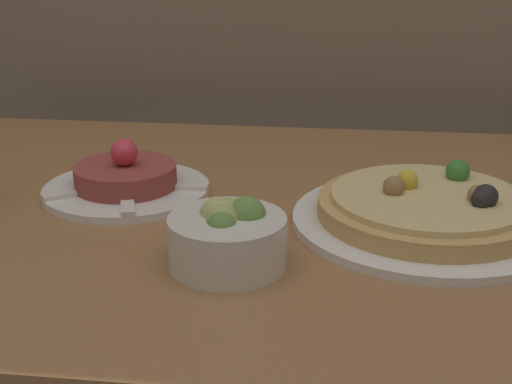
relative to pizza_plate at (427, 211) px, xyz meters
The scene contains 4 objects.
dining_table 0.21m from the pizza_plate, 166.77° to the left, with size 1.12×0.74×0.75m.
pizza_plate is the anchor object (origin of this frame).
tartare_plate 0.37m from the pizza_plate, behind, with size 0.21×0.21×0.07m.
small_bowl 0.24m from the pizza_plate, 148.59° to the right, with size 0.12×0.12×0.07m.
Camera 1 is at (0.05, -0.43, 1.07)m, focal length 50.00 mm.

